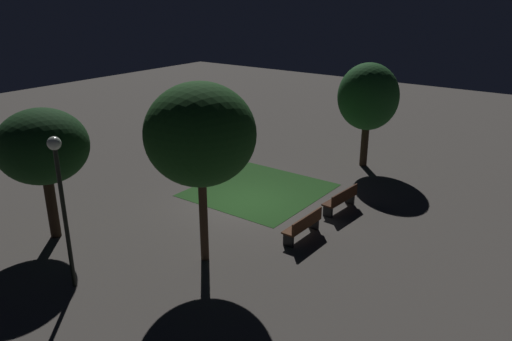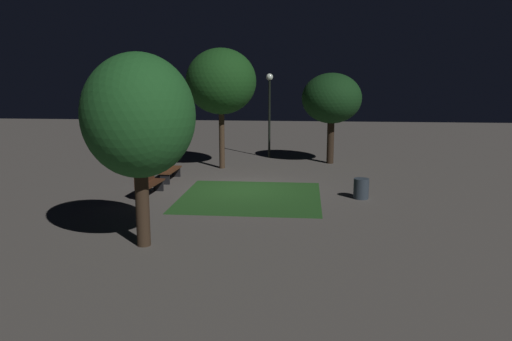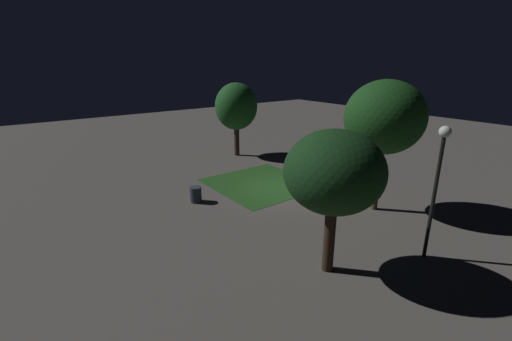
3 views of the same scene
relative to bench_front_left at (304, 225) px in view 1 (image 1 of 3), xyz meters
The scene contains 9 objects.
ground_plane 3.69m from the bench_front_left, 67.72° to the left, with size 60.00×60.00×0.00m, color #56514C.
grass_lawn 4.56m from the bench_front_left, 55.35° to the left, with size 5.23×5.04×0.01m, color #23511E.
bench_front_left is the anchor object (origin of this frame).
bench_back_row 2.76m from the bench_front_left, ahead, with size 1.83×0.61×0.88m.
tree_lawn_side 8.92m from the bench_front_left, 125.47° to the left, with size 2.93×2.93×4.47m.
tree_right_canopy 5.01m from the bench_front_left, 150.06° to the left, with size 3.25×3.25×5.58m.
tree_near_wall 8.76m from the bench_front_left, 10.83° to the left, with size 2.82×2.82×4.91m.
lamp_post_near_wall 7.83m from the bench_front_left, 149.53° to the left, with size 0.36×0.36×4.44m.
trash_bin 8.06m from the bench_front_left, 72.44° to the left, with size 0.54×0.54×0.73m, color #2D3842.
Camera 1 is at (-14.46, -10.99, 7.92)m, focal length 34.59 mm.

